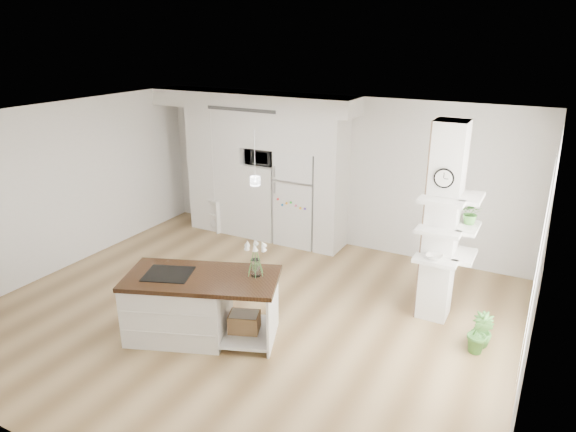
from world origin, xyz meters
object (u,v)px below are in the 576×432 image
at_px(kitchen_island, 187,304).
at_px(floor_plant_a, 480,334).
at_px(bookshelf, 215,215).
at_px(refrigerator, 300,197).

height_order(kitchen_island, floor_plant_a, kitchen_island).
height_order(kitchen_island, bookshelf, kitchen_island).
xyz_separation_m(refrigerator, bookshelf, (-1.78, -0.19, -0.59)).
height_order(bookshelf, floor_plant_a, bookshelf).
distance_m(refrigerator, floor_plant_a, 4.17).
bearing_deg(floor_plant_a, bookshelf, 159.77).
bearing_deg(bookshelf, floor_plant_a, -3.19).
bearing_deg(floor_plant_a, kitchen_island, -158.45).
relative_size(refrigerator, bookshelf, 2.71).
bearing_deg(kitchen_island, refrigerator, 71.43).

